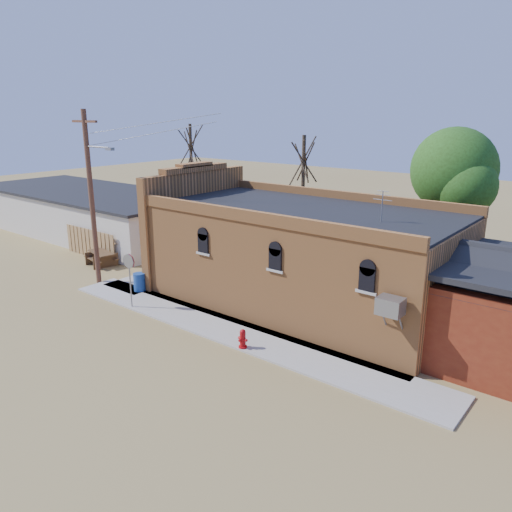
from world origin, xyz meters
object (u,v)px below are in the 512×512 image
Objects in this scene: trash_barrel at (139,282)px; picnic_table at (102,256)px; stop_sign at (129,266)px; brick_bar at (296,255)px; fire_hydrant at (243,339)px; utility_pole at (92,195)px.

picnic_table is at bearing 164.09° from trash_barrel.
stop_sign reaches higher than picnic_table.
fire_hydrant is at bearing -76.79° from brick_bar.
trash_barrel is (2.84, 0.44, -4.23)m from utility_pole.
trash_barrel is (-1.45, 1.64, -1.52)m from stop_sign.
stop_sign is (4.30, -1.20, -2.72)m from utility_pole.
brick_bar is 21.69× the size of fire_hydrant.
stop_sign is (-5.49, -5.49, -0.29)m from brick_bar.
utility_pole reaches higher than trash_barrel.
utility_pole is at bearing -177.41° from stop_sign.
brick_bar is at bearing 23.69° from utility_pole.
brick_bar is 10.96m from utility_pole.
trash_barrel reaches higher than picnic_table.
trash_barrel is at bearing -3.80° from picnic_table.
utility_pole is (-9.79, -4.29, 2.43)m from brick_bar.
utility_pole is 3.50× the size of stop_sign.
utility_pole reaches higher than brick_bar.
utility_pole is 11.95m from fire_hydrant.
fire_hydrant is at bearing -11.26° from trash_barrel.
stop_sign is at bearing -48.40° from trash_barrel.
utility_pole is at bearing 178.85° from fire_hydrant.
stop_sign is (-6.78, 0.00, 1.60)m from fire_hydrant.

